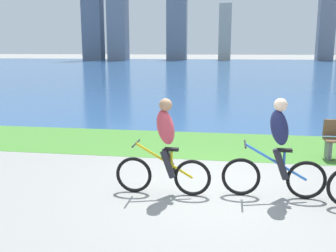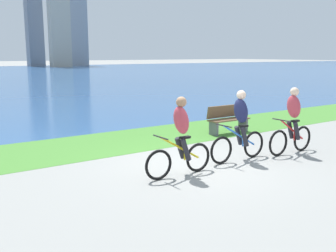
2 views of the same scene
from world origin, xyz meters
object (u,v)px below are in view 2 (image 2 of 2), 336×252
at_px(cyclist_trailing, 240,126).
at_px(cyclist_distant_rear, 292,121).
at_px(cyclist_lead, 181,137).
at_px(bench_near_path, 228,119).

height_order(cyclist_trailing, cyclist_distant_rear, cyclist_distant_rear).
height_order(cyclist_lead, cyclist_trailing, cyclist_trailing).
distance_m(cyclist_distant_rear, bench_near_path, 2.99).
distance_m(cyclist_trailing, cyclist_distant_rear, 1.63).
distance_m(cyclist_trailing, bench_near_path, 3.40).
xyz_separation_m(cyclist_lead, bench_near_path, (3.98, 2.80, -0.39)).
distance_m(cyclist_lead, bench_near_path, 4.88).
bearing_deg(cyclist_distant_rear, cyclist_trailing, 170.30).
distance_m(cyclist_lead, cyclist_distant_rear, 3.48).
xyz_separation_m(cyclist_trailing, bench_near_path, (2.11, 2.64, -0.39)).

